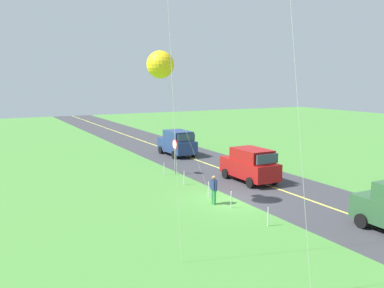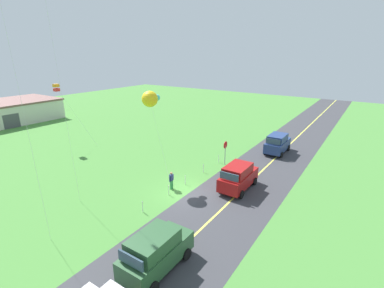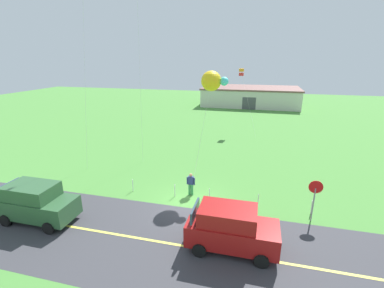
{
  "view_description": "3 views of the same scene",
  "coord_description": "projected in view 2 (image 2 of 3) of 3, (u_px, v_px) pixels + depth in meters",
  "views": [
    {
      "loc": [
        -18.93,
        12.48,
        6.74
      ],
      "look_at": [
        1.08,
        1.84,
        3.2
      ],
      "focal_mm": 38.84,
      "sensor_mm": 36.0,
      "label": 1
    },
    {
      "loc": [
        -17.14,
        -12.27,
        11.28
      ],
      "look_at": [
        1.54,
        0.19,
        3.82
      ],
      "focal_mm": 25.88,
      "sensor_mm": 36.0,
      "label": 2
    },
    {
      "loc": [
        3.92,
        -14.72,
        9.04
      ],
      "look_at": [
        0.27,
        -0.28,
        4.19
      ],
      "focal_mm": 24.96,
      "sensor_mm": 36.0,
      "label": 3
    }
  ],
  "objects": [
    {
      "name": "fence_post_3",
      "position": [
        203.0,
        168.0,
        27.18
      ],
      "size": [
        0.05,
        0.05,
        0.9
      ],
      "primitive_type": "cylinder",
      "color": "silver",
      "rests_on": "ground"
    },
    {
      "name": "stop_sign",
      "position": [
        225.0,
        148.0,
        28.72
      ],
      "size": [
        0.76,
        0.08,
        2.56
      ],
      "color": "gray",
      "rests_on": "ground"
    },
    {
      "name": "car_parked_east_near",
      "position": [
        277.0,
        143.0,
        32.39
      ],
      "size": [
        4.4,
        2.12,
        2.24
      ],
      "color": "navy",
      "rests_on": "ground"
    },
    {
      "name": "kite_red_low",
      "position": [
        150.0,
        99.0,
        23.77
      ],
      "size": [
        1.97,
        3.45,
        8.18
      ],
      "color": "silver",
      "rests_on": "ground"
    },
    {
      "name": "asphalt_road",
      "position": [
        226.0,
        205.0,
        21.44
      ],
      "size": [
        120.0,
        7.0,
        0.0
      ],
      "primitive_type": "cube",
      "color": "#38383D",
      "rests_on": "ground"
    },
    {
      "name": "person_adult_near",
      "position": [
        171.0,
        180.0,
        23.75
      ],
      "size": [
        0.58,
        0.22,
        1.6
      ],
      "rotation": [
        0.0,
        0.0,
        0.55
      ],
      "color": "#338C4C",
      "rests_on": "ground"
    },
    {
      "name": "fence_post_0",
      "position": [
        143.0,
        207.0,
        20.4
      ],
      "size": [
        0.05,
        0.05,
        0.9
      ],
      "primitive_type": "cylinder",
      "color": "silver",
      "rests_on": "ground"
    },
    {
      "name": "fence_post_1",
      "position": [
        169.0,
        190.0,
        22.85
      ],
      "size": [
        0.05,
        0.05,
        0.9
      ],
      "primitive_type": "cylinder",
      "color": "silver",
      "rests_on": "ground"
    },
    {
      "name": "ground_plane",
      "position": [
        184.0,
        192.0,
        23.57
      ],
      "size": [
        120.0,
        120.0,
        0.1
      ],
      "primitive_type": "cube",
      "color": "#478438"
    },
    {
      "name": "fence_post_2",
      "position": [
        185.0,
        180.0,
        24.72
      ],
      "size": [
        0.05,
        0.05,
        0.9
      ],
      "primitive_type": "cylinder",
      "color": "silver",
      "rests_on": "ground"
    },
    {
      "name": "kite_blue_mid",
      "position": [
        56.0,
        88.0,
        32.76
      ],
      "size": [
        2.64,
        3.63,
        7.73
      ],
      "color": "silver",
      "rests_on": "ground"
    },
    {
      "name": "car_parked_west_near",
      "position": [
        156.0,
        251.0,
        14.82
      ],
      "size": [
        4.4,
        2.12,
        2.24
      ],
      "color": "#2D5633",
      "rests_on": "ground"
    },
    {
      "name": "fence_post_4",
      "position": [
        219.0,
        159.0,
        29.66
      ],
      "size": [
        0.05,
        0.05,
        0.9
      ],
      "primitive_type": "cylinder",
      "color": "silver",
      "rests_on": "ground"
    },
    {
      "name": "road_centre_stripe",
      "position": [
        226.0,
        205.0,
        21.44
      ],
      "size": [
        120.0,
        0.16,
        0.0
      ],
      "primitive_type": "cube",
      "color": "#E5E04C",
      "rests_on": "asphalt_road"
    },
    {
      "name": "car_suv_foreground",
      "position": [
        238.0,
        177.0,
        23.71
      ],
      "size": [
        4.4,
        2.12,
        2.24
      ],
      "color": "maroon",
      "rests_on": "ground"
    }
  ]
}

